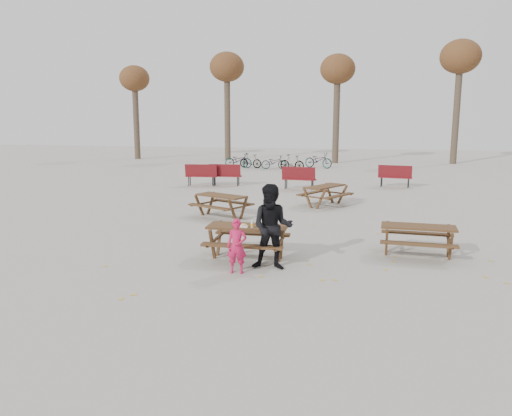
% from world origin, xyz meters
% --- Properties ---
extents(ground, '(80.00, 80.00, 0.00)m').
position_xyz_m(ground, '(0.00, 0.00, 0.00)').
color(ground, gray).
rests_on(ground, ground).
extents(main_picnic_table, '(1.80, 1.45, 0.78)m').
position_xyz_m(main_picnic_table, '(0.00, 0.00, 0.59)').
color(main_picnic_table, '#3B2215').
rests_on(main_picnic_table, ground).
extents(food_tray, '(0.18, 0.11, 0.03)m').
position_xyz_m(food_tray, '(-0.04, -0.19, 0.79)').
color(food_tray, white).
rests_on(food_tray, main_picnic_table).
extents(bread_roll, '(0.14, 0.06, 0.05)m').
position_xyz_m(bread_roll, '(-0.04, -0.19, 0.83)').
color(bread_roll, tan).
rests_on(bread_roll, food_tray).
extents(soda_bottle, '(0.07, 0.07, 0.17)m').
position_xyz_m(soda_bottle, '(0.15, -0.18, 0.85)').
color(soda_bottle, silver).
rests_on(soda_bottle, main_picnic_table).
extents(child, '(0.44, 0.30, 1.15)m').
position_xyz_m(child, '(0.01, -1.09, 0.57)').
color(child, '#BF1748').
rests_on(child, ground).
extents(adult, '(0.92, 0.73, 1.83)m').
position_xyz_m(adult, '(0.68, -0.67, 0.92)').
color(adult, black).
rests_on(adult, ground).
extents(picnic_table_east, '(1.77, 1.47, 0.72)m').
position_xyz_m(picnic_table_east, '(3.85, 0.98, 0.36)').
color(picnic_table_east, '#3B2215').
rests_on(picnic_table_east, ground).
extents(picnic_table_north, '(2.11, 1.96, 0.73)m').
position_xyz_m(picnic_table_north, '(-1.84, 4.50, 0.36)').
color(picnic_table_north, '#3B2215').
rests_on(picnic_table_north, ground).
extents(picnic_table_far, '(2.06, 2.18, 0.74)m').
position_xyz_m(picnic_table_far, '(1.34, 7.26, 0.37)').
color(picnic_table_far, '#3B2215').
rests_on(picnic_table_far, ground).
extents(park_bench_row, '(10.48, 2.23, 1.03)m').
position_xyz_m(park_bench_row, '(-1.03, 11.84, 0.52)').
color(park_bench_row, maroon).
rests_on(park_bench_row, ground).
extents(bicycle_row, '(6.91, 2.85, 0.98)m').
position_xyz_m(bicycle_row, '(-2.40, 20.01, 0.46)').
color(bicycle_row, black).
rests_on(bicycle_row, ground).
extents(tree_row, '(32.17, 3.52, 8.26)m').
position_xyz_m(tree_row, '(0.90, 25.15, 6.19)').
color(tree_row, '#382B21').
rests_on(tree_row, ground).
extents(fallen_leaves, '(11.00, 11.00, 0.01)m').
position_xyz_m(fallen_leaves, '(0.50, 2.50, 0.00)').
color(fallen_leaves, gold).
rests_on(fallen_leaves, ground).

